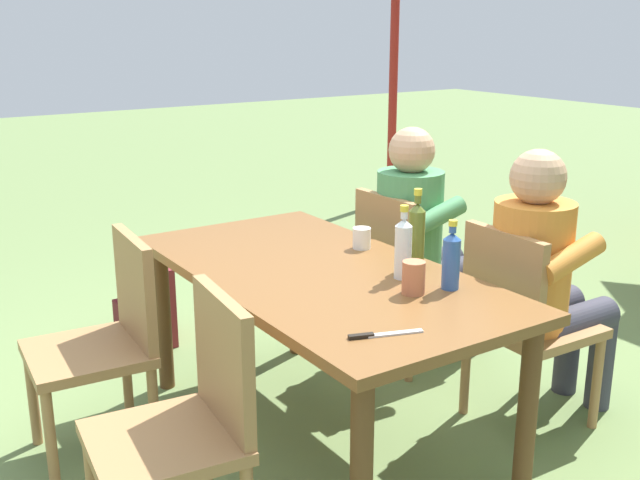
# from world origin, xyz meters

# --- Properties ---
(ground_plane) EXTENTS (24.00, 24.00, 0.00)m
(ground_plane) POSITION_xyz_m (0.00, 0.00, 0.00)
(ground_plane) COLOR #6B844C
(dining_table) EXTENTS (1.69, 0.87, 0.72)m
(dining_table) POSITION_xyz_m (0.00, 0.00, 0.64)
(dining_table) COLOR brown
(dining_table) RESTS_ON ground_plane
(chair_far_right) EXTENTS (0.45, 0.45, 0.87)m
(chair_far_right) POSITION_xyz_m (0.38, 0.74, 0.49)
(chair_far_right) COLOR #A37547
(chair_far_right) RESTS_ON ground_plane
(chair_far_left) EXTENTS (0.45, 0.45, 0.87)m
(chair_far_left) POSITION_xyz_m (-0.38, 0.74, 0.49)
(chair_far_left) COLOR #A37547
(chair_far_left) RESTS_ON ground_plane
(chair_near_left) EXTENTS (0.47, 0.47, 0.87)m
(chair_near_left) POSITION_xyz_m (-0.37, -0.74, 0.49)
(chair_near_left) COLOR #A37547
(chair_near_left) RESTS_ON ground_plane
(chair_near_right) EXTENTS (0.48, 0.48, 0.87)m
(chair_near_right) POSITION_xyz_m (0.39, -0.74, 0.49)
(chair_near_right) COLOR #A37547
(chair_near_right) RESTS_ON ground_plane
(person_in_white_shirt) EXTENTS (0.47, 0.61, 1.18)m
(person_in_white_shirt) POSITION_xyz_m (0.38, 0.85, 0.66)
(person_in_white_shirt) COLOR orange
(person_in_white_shirt) RESTS_ON ground_plane
(person_in_plaid_shirt) EXTENTS (0.47, 0.61, 1.18)m
(person_in_plaid_shirt) POSITION_xyz_m (-0.38, 0.85, 0.66)
(person_in_plaid_shirt) COLOR #4C935B
(person_in_plaid_shirt) RESTS_ON ground_plane
(bottle_olive) EXTENTS (0.06, 0.06, 0.31)m
(bottle_olive) POSITION_xyz_m (0.18, 0.33, 0.86)
(bottle_olive) COLOR #566623
(bottle_olive) RESTS_ON dining_table
(bottle_clear) EXTENTS (0.06, 0.06, 0.28)m
(bottle_clear) POSITION_xyz_m (0.25, 0.20, 0.85)
(bottle_clear) COLOR white
(bottle_clear) RESTS_ON dining_table
(bottle_blue) EXTENTS (0.06, 0.06, 0.26)m
(bottle_blue) POSITION_xyz_m (0.44, 0.27, 0.83)
(bottle_blue) COLOR #2D56A3
(bottle_blue) RESTS_ON dining_table
(cup_terracotta) EXTENTS (0.08, 0.08, 0.12)m
(cup_terracotta) POSITION_xyz_m (0.40, 0.13, 0.78)
(cup_terracotta) COLOR #BC6B47
(cup_terracotta) RESTS_ON dining_table
(cup_white) EXTENTS (0.08, 0.08, 0.09)m
(cup_white) POSITION_xyz_m (-0.14, 0.31, 0.77)
(cup_white) COLOR white
(cup_white) RESTS_ON dining_table
(table_knife) EXTENTS (0.10, 0.23, 0.01)m
(table_knife) POSITION_xyz_m (0.64, -0.20, 0.73)
(table_knife) COLOR silver
(table_knife) RESTS_ON dining_table
(backpack_by_near_side) EXTENTS (0.33, 0.25, 0.43)m
(backpack_by_near_side) POSITION_xyz_m (-1.31, -0.24, 0.21)
(backpack_by_near_side) COLOR maroon
(backpack_by_near_side) RESTS_ON ground_plane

